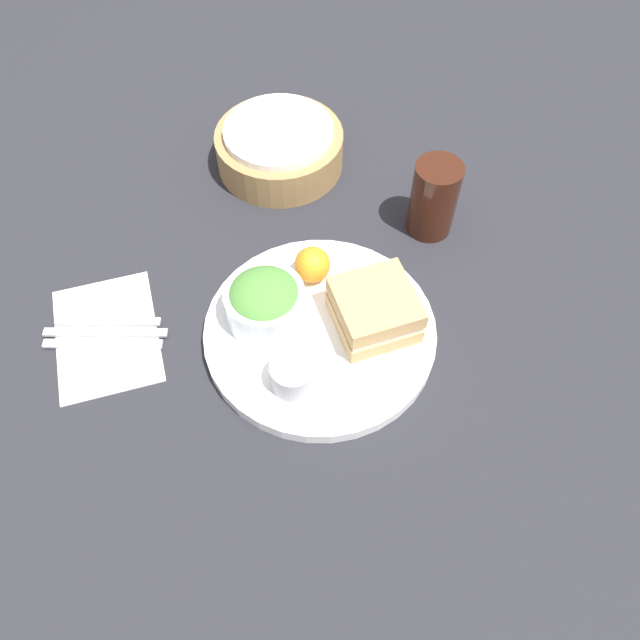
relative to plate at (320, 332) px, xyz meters
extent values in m
plane|color=#232328|center=(0.00, 0.00, -0.01)|extent=(4.00, 4.00, 0.00)
cylinder|color=white|center=(0.00, 0.00, 0.00)|extent=(0.31, 0.31, 0.02)
cube|color=tan|center=(0.07, -0.01, 0.02)|extent=(0.11, 0.11, 0.03)
cube|color=silver|center=(0.07, -0.01, 0.04)|extent=(0.10, 0.10, 0.01)
cube|color=tan|center=(0.07, -0.01, 0.06)|extent=(0.11, 0.11, 0.03)
cylinder|color=white|center=(-0.06, 0.04, 0.04)|extent=(0.11, 0.11, 0.05)
ellipsoid|color=#4C8438|center=(-0.06, 0.04, 0.05)|extent=(0.10, 0.10, 0.05)
cylinder|color=#99999E|center=(-0.06, -0.07, 0.03)|extent=(0.06, 0.06, 0.04)
sphere|color=orange|center=(0.01, 0.09, 0.04)|extent=(0.05, 0.05, 0.05)
cylinder|color=#38190F|center=(0.22, 0.15, 0.05)|extent=(0.07, 0.07, 0.12)
cylinder|color=#997547|center=(0.03, 0.35, 0.02)|extent=(0.21, 0.21, 0.06)
cylinder|color=white|center=(0.03, 0.35, 0.06)|extent=(0.18, 0.18, 0.01)
cube|color=white|center=(-0.28, 0.08, -0.01)|extent=(0.14, 0.19, 0.00)
cube|color=silver|center=(-0.29, 0.07, 0.00)|extent=(0.16, 0.06, 0.01)
cube|color=silver|center=(-0.28, 0.08, 0.00)|extent=(0.16, 0.06, 0.01)
cube|color=silver|center=(-0.28, 0.10, 0.00)|extent=(0.14, 0.05, 0.01)
camera|label=1|loc=(-0.13, -0.44, 0.71)|focal=35.00mm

